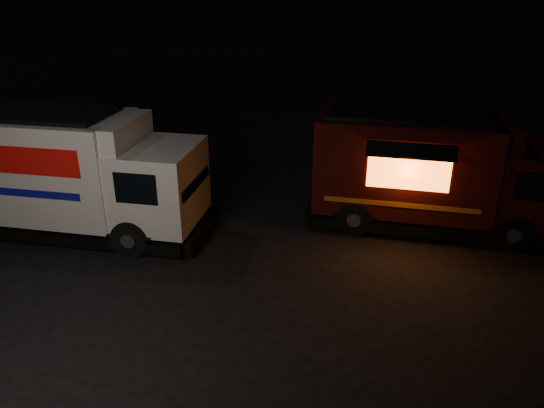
{
  "coord_description": "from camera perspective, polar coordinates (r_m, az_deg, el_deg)",
  "views": [
    {
      "loc": [
        2.01,
        -10.16,
        6.69
      ],
      "look_at": [
        2.24,
        2.0,
        1.31
      ],
      "focal_mm": 35.0,
      "sensor_mm": 36.0,
      "label": 1
    }
  ],
  "objects": [
    {
      "name": "ground",
      "position": [
        12.33,
        -10.43,
        -9.45
      ],
      "size": [
        80.0,
        80.0,
        0.0
      ],
      "primitive_type": "plane",
      "color": "black",
      "rests_on": "ground"
    },
    {
      "name": "white_truck",
      "position": [
        15.28,
        -20.82,
        3.13
      ],
      "size": [
        7.79,
        4.06,
        3.37
      ],
      "primitive_type": null,
      "rotation": [
        0.0,
        0.0,
        -0.22
      ],
      "color": "silver",
      "rests_on": "ground"
    },
    {
      "name": "red_truck",
      "position": [
        15.29,
        17.33,
        3.37
      ],
      "size": [
        7.36,
        4.18,
        3.23
      ],
      "primitive_type": null,
      "rotation": [
        0.0,
        0.0,
        -0.25
      ],
      "color": "#390B0A",
      "rests_on": "ground"
    }
  ]
}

